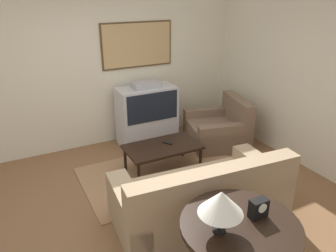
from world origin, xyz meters
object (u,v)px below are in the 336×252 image
at_px(coffee_table, 163,148).
at_px(console_table, 240,230).
at_px(armchair, 219,130).
at_px(table_lamp, 221,203).
at_px(tv, 147,115).
at_px(couch, 202,198).
at_px(mantel_clock, 259,208).

distance_m(coffee_table, console_table, 2.23).
bearing_deg(armchair, table_lamp, -22.39).
relative_size(tv, coffee_table, 1.01).
height_order(couch, mantel_clock, mantel_clock).
relative_size(couch, console_table, 1.99).
bearing_deg(tv, mantel_clock, -96.49).
relative_size(armchair, coffee_table, 1.07).
bearing_deg(console_table, table_lamp, 176.23).
xyz_separation_m(armchair, console_table, (-1.65, -2.59, 0.40)).
distance_m(coffee_table, mantel_clock, 2.22).
relative_size(coffee_table, console_table, 1.06).
distance_m(table_lamp, mantel_clock, 0.45).
height_order(tv, console_table, tv).
height_order(armchair, console_table, armchair).
distance_m(armchair, mantel_clock, 3.02).
bearing_deg(tv, table_lamp, -103.54).
relative_size(armchair, console_table, 1.13).
bearing_deg(console_table, mantel_clock, 4.03).
bearing_deg(couch, armchair, -126.57).
xyz_separation_m(coffee_table, table_lamp, (-0.56, -2.17, 0.63)).
height_order(tv, armchair, tv).
height_order(couch, table_lamp, table_lamp).
distance_m(console_table, mantel_clock, 0.25).
bearing_deg(table_lamp, mantel_clock, -0.12).
bearing_deg(coffee_table, mantel_clock, -94.04).
relative_size(couch, table_lamp, 5.37).
bearing_deg(console_table, couch, 75.74).
bearing_deg(coffee_table, console_table, -98.95).
bearing_deg(tv, armchair, -29.93).
relative_size(tv, console_table, 1.07).
xyz_separation_m(coffee_table, console_table, (-0.34, -2.18, 0.28)).
bearing_deg(table_lamp, couch, 64.08).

